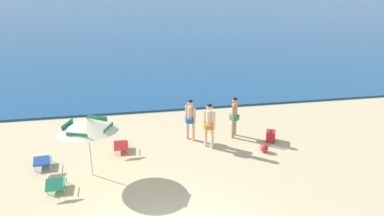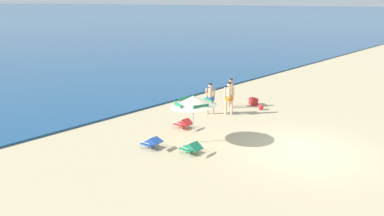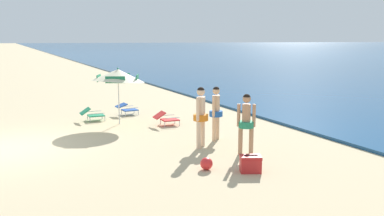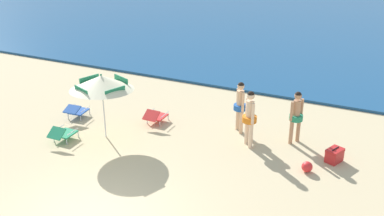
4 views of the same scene
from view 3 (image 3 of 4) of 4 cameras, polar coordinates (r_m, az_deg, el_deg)
name	(u,v)px [view 3 (image 3 of 4)]	position (r m, az deg, el deg)	size (l,w,h in m)	color
ground_plane	(4,150)	(12.87, -24.79, -5.31)	(800.00, 800.00, 0.00)	tan
beach_umbrella_striped_main	(118,75)	(15.19, -10.32, 4.53)	(2.54, 2.55, 2.11)	silver
lounge_chair_under_umbrella	(127,108)	(17.20, -9.12, -0.04)	(0.62, 0.91, 0.50)	#1E4799
lounge_chair_beside_umbrella	(92,114)	(16.22, -13.80, -0.81)	(0.58, 0.90, 0.53)	#1E7F56
lounge_chair_facing_sea	(166,118)	(14.94, -3.63, -1.42)	(0.60, 0.91, 0.52)	red
person_standing_near_shore	(246,120)	(11.07, 7.60, -1.66)	(0.41, 0.43, 1.68)	tan
person_standing_beside	(216,109)	(12.60, 3.38, -0.20)	(0.41, 0.41, 1.69)	#D8A87F
person_wading_in	(201,113)	(11.74, 1.23, -0.67)	(0.43, 0.43, 1.77)	beige
cooler_box	(250,164)	(9.82, 8.19, -7.73)	(0.51, 0.59, 0.43)	red
beach_ball	(206,164)	(9.91, 2.04, -7.79)	(0.30, 0.30, 0.30)	red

